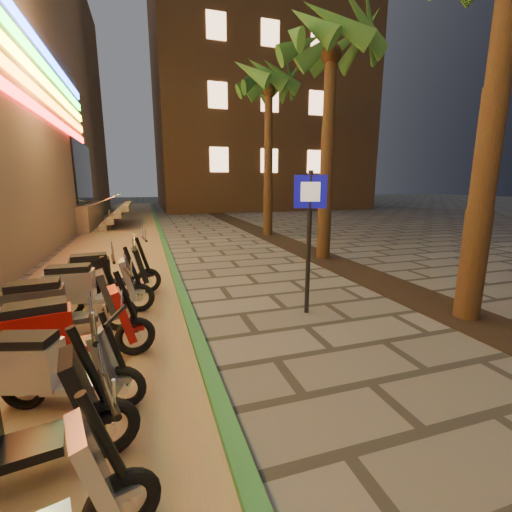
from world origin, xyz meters
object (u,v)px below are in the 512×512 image
object	(u,v)px
scooter_10	(105,273)
scooter_6	(50,368)
pedestrian_sign	(309,223)
scooter_9	(88,288)
scooter_7	(65,331)
scooter_8	(58,306)

from	to	relation	value
scooter_10	scooter_6	bearing A→B (deg)	-100.34
scooter_10	pedestrian_sign	bearing A→B (deg)	-36.81
scooter_9	scooter_10	distance (m)	0.97
pedestrian_sign	scooter_7	xyz separation A→B (m)	(-3.62, -0.85, -1.07)
scooter_7	scooter_9	xyz separation A→B (m)	(0.00, 1.81, 0.01)
scooter_6	scooter_8	world-z (taller)	scooter_8
pedestrian_sign	scooter_7	bearing A→B (deg)	-143.41
pedestrian_sign	scooter_9	distance (m)	3.89
scooter_6	scooter_10	size ratio (longest dim) A/B	0.86
scooter_9	scooter_7	bearing A→B (deg)	-88.65
scooter_6	scooter_7	world-z (taller)	scooter_7
scooter_6	scooter_8	bearing A→B (deg)	115.69
pedestrian_sign	scooter_10	world-z (taller)	pedestrian_sign
scooter_7	scooter_8	size ratio (longest dim) A/B	0.99
scooter_10	scooter_7	bearing A→B (deg)	-101.43
scooter_9	scooter_10	xyz separation A→B (m)	(0.17, 0.96, -0.00)
scooter_6	scooter_9	xyz separation A→B (m)	(-0.01, 2.59, 0.07)
pedestrian_sign	scooter_8	xyz separation A→B (m)	(-3.89, 0.09, -1.07)
pedestrian_sign	scooter_6	xyz separation A→B (m)	(-3.60, -1.63, -1.14)
scooter_7	scooter_9	distance (m)	1.81
scooter_7	scooter_10	distance (m)	2.77
scooter_6	scooter_9	world-z (taller)	scooter_9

